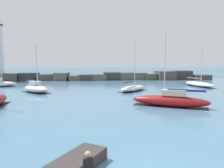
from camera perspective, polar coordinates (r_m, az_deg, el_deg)
open_sea_beyond at (r=118.43m, az=-4.67°, el=3.55°), size 400.00×116.00×0.01m
breakwater_jetty at (r=58.45m, az=-2.61°, el=1.99°), size 60.12×6.96×2.36m
sailboat_moored_0 at (r=36.85m, az=-19.24°, el=-1.06°), size 5.64×5.70×7.46m
sailboat_moored_1 at (r=24.96m, az=14.98°, el=-4.10°), size 8.31×5.35×8.03m
sailboat_moored_2 at (r=36.57m, az=5.49°, el=-1.08°), size 5.89×5.98×8.69m
sailboat_moored_6 at (r=46.26m, az=21.75°, el=-0.01°), size 3.78×7.83×7.38m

